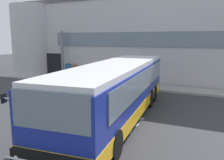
{
  "coord_description": "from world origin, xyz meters",
  "views": [
    {
      "loc": [
        7.37,
        -13.13,
        3.89
      ],
      "look_at": [
        1.75,
        -0.79,
        1.5
      ],
      "focal_mm": 38.15,
      "sensor_mm": 36.0,
      "label": 1
    }
  ],
  "objects": [
    {
      "name": "terminal_building",
      "position": [
        -0.69,
        11.63,
        3.75
      ],
      "size": [
        23.95,
        13.8,
        7.52
      ],
      "color": "#B7B7BC",
      "rests_on": "ground"
    },
    {
      "name": "bus_main_foreground",
      "position": [
        2.93,
        -2.81,
        1.34
      ],
      "size": [
        3.65,
        12.02,
        2.7
      ],
      "color": "navy",
      "rests_on": "ground"
    },
    {
      "name": "bay_paint_stripes",
      "position": [
        2.0,
        -4.2,
        0.0
      ],
      "size": [
        4.4,
        3.96,
        0.01
      ],
      "color": "silver",
      "rests_on": "ground"
    },
    {
      "name": "safety_bollard_yellow",
      "position": [
        1.71,
        3.6,
        0.45
      ],
      "size": [
        0.18,
        0.18,
        0.9
      ],
      "primitive_type": "cylinder",
      "color": "yellow",
      "rests_on": "ground"
    },
    {
      "name": "passenger_near_column",
      "position": [
        -5.42,
        5.18,
        1.11
      ],
      "size": [
        0.52,
        0.5,
        1.68
      ],
      "color": "#2D2D33",
      "rests_on": "boarding_curb"
    },
    {
      "name": "ground_plane",
      "position": [
        0.0,
        0.0,
        -0.01
      ],
      "size": [
        80.0,
        90.0,
        0.02
      ],
      "primitive_type": "cube",
      "color": "#353538",
      "rests_on": "ground"
    },
    {
      "name": "passenger_by_doorway",
      "position": [
        -4.39,
        4.73,
        1.08
      ],
      "size": [
        0.55,
        0.36,
        1.68
      ],
      "color": "#2D2D33",
      "rests_on": "boarding_curb"
    },
    {
      "name": "entry_support_column",
      "position": [
        -6.21,
        5.4,
        2.35
      ],
      "size": [
        0.28,
        0.28,
        4.41
      ],
      "primitive_type": "cylinder",
      "color": "slate",
      "rests_on": "boarding_curb"
    },
    {
      "name": "boarding_curb",
      "position": [
        0.0,
        4.8,
        0.07
      ],
      "size": [
        26.15,
        2.0,
        0.15
      ],
      "primitive_type": "cube",
      "color": "#9E9B93",
      "rests_on": "ground"
    }
  ]
}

